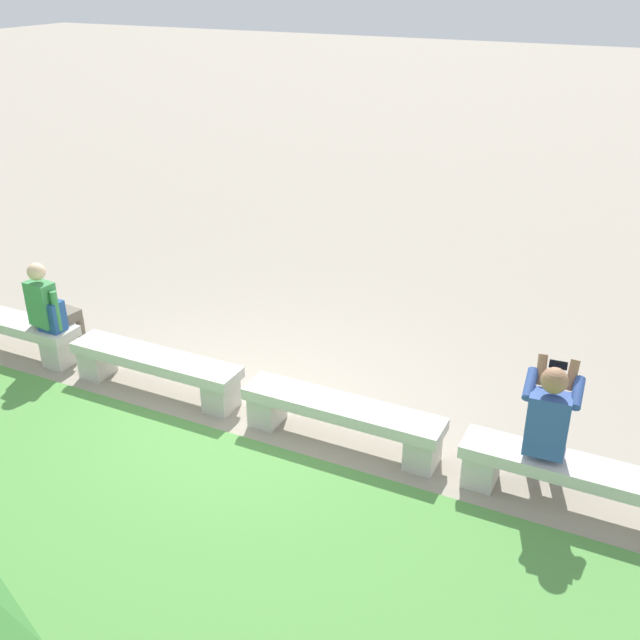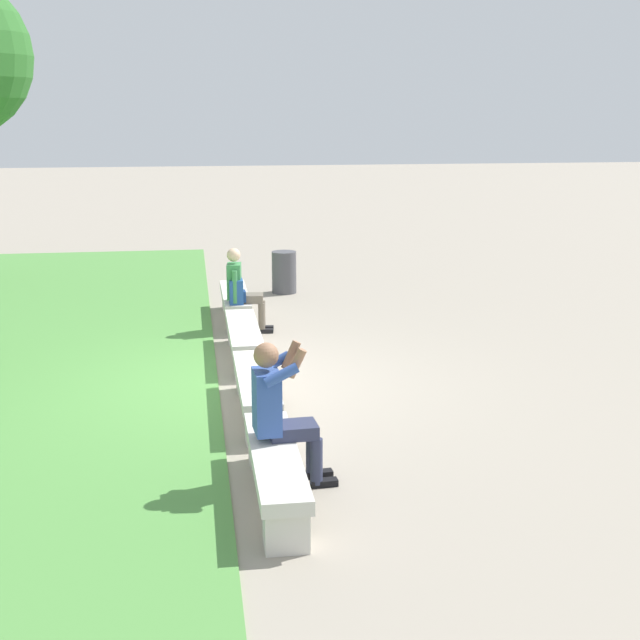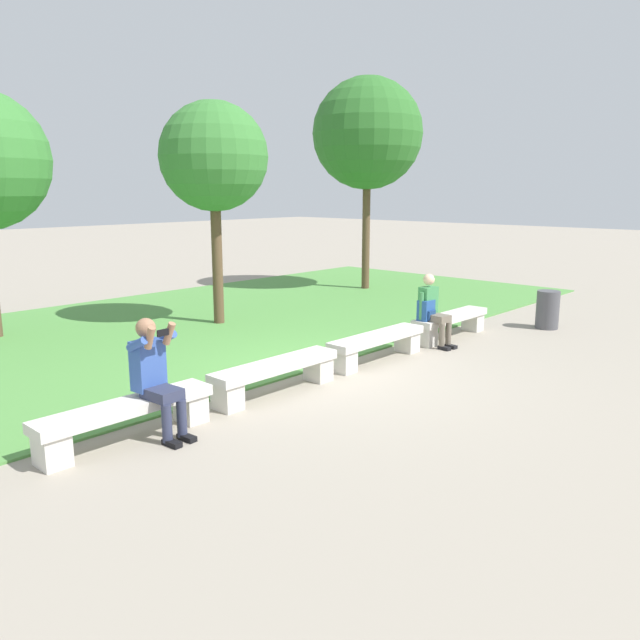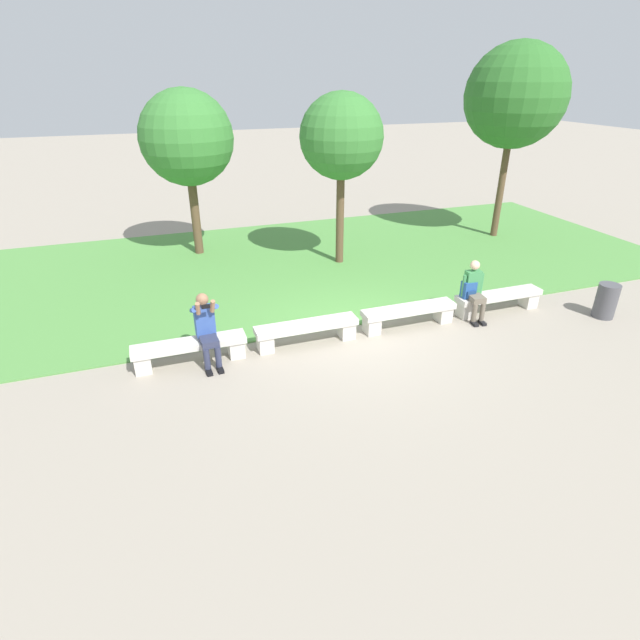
# 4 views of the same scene
# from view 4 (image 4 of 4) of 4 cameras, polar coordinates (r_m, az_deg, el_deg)

# --- Properties ---
(ground_plane) EXTENTS (80.00, 80.00, 0.00)m
(ground_plane) POSITION_cam_4_polar(r_m,az_deg,el_deg) (10.13, 4.46, -1.67)
(ground_plane) COLOR gray
(grass_strip) EXTENTS (20.67, 8.00, 0.03)m
(grass_strip) POSITION_cam_4_polar(r_m,az_deg,el_deg) (13.90, -2.74, 6.47)
(grass_strip) COLOR #518E42
(grass_strip) RESTS_ON ground
(bench_main) EXTENTS (2.02, 0.40, 0.45)m
(bench_main) POSITION_cam_4_polar(r_m,az_deg,el_deg) (9.30, -14.65, -3.18)
(bench_main) COLOR beige
(bench_main) RESTS_ON ground
(bench_near) EXTENTS (2.02, 0.40, 0.45)m
(bench_near) POSITION_cam_4_polar(r_m,az_deg,el_deg) (9.64, -1.53, -1.12)
(bench_near) COLOR beige
(bench_near) RESTS_ON ground
(bench_mid) EXTENTS (2.02, 0.40, 0.45)m
(bench_mid) POSITION_cam_4_polar(r_m,az_deg,el_deg) (10.46, 10.10, 0.76)
(bench_mid) COLOR beige
(bench_mid) RESTS_ON ground
(bench_far) EXTENTS (2.02, 0.40, 0.45)m
(bench_far) POSITION_cam_4_polar(r_m,az_deg,el_deg) (11.64, 19.72, 2.29)
(bench_far) COLOR beige
(bench_far) RESTS_ON ground
(person_photographer) EXTENTS (0.49, 0.74, 1.32)m
(person_photographer) POSITION_cam_4_polar(r_m,az_deg,el_deg) (9.05, -12.87, -0.71)
(person_photographer) COLOR black
(person_photographer) RESTS_ON ground
(person_distant) EXTENTS (0.48, 0.70, 1.26)m
(person_distant) POSITION_cam_4_polar(r_m,az_deg,el_deg) (11.02, 17.21, 3.44)
(person_distant) COLOR black
(person_distant) RESTS_ON ground
(backpack) EXTENTS (0.28, 0.24, 0.43)m
(backpack) POSITION_cam_4_polar(r_m,az_deg,el_deg) (11.05, 16.63, 3.32)
(backpack) COLOR #234C8C
(backpack) RESTS_ON bench_far
(tree_behind_wall) EXTENTS (2.48, 2.48, 4.44)m
(tree_behind_wall) POSITION_cam_4_polar(r_m,az_deg,el_deg) (14.45, -14.99, 19.40)
(tree_behind_wall) COLOR brown
(tree_behind_wall) RESTS_ON ground
(tree_left_background) EXTENTS (2.11, 2.11, 4.38)m
(tree_left_background) POSITION_cam_4_polar(r_m,az_deg,el_deg) (13.26, 2.47, 20.13)
(tree_left_background) COLOR brown
(tree_left_background) RESTS_ON ground
(tree_right_background) EXTENTS (2.90, 2.90, 5.60)m
(tree_right_background) POSITION_cam_4_polar(r_m,az_deg,el_deg) (16.65, 21.44, 22.69)
(tree_right_background) COLOR brown
(tree_right_background) RESTS_ON ground
(trash_bin) EXTENTS (0.44, 0.44, 0.75)m
(trash_bin) POSITION_cam_4_polar(r_m,az_deg,el_deg) (12.32, 29.89, 1.92)
(trash_bin) COLOR #4C4C51
(trash_bin) RESTS_ON ground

